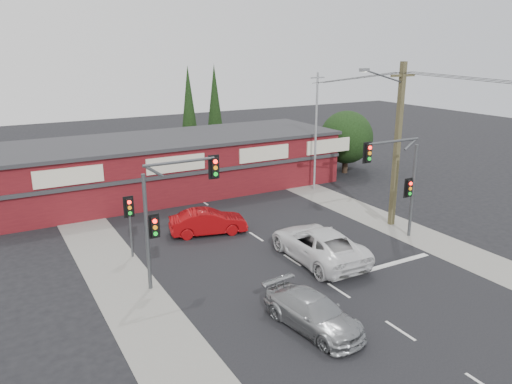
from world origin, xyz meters
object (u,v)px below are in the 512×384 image
shop_building (170,164)px  utility_pole (396,140)px  white_suv (318,244)px  red_sedan (208,222)px  silver_suv (313,313)px

shop_building → utility_pole: utility_pole is taller
white_suv → utility_pole: 8.69m
white_suv → utility_pole: utility_pole is taller
red_sedan → shop_building: size_ratio=0.17×
white_suv → red_sedan: size_ratio=1.38×
white_suv → utility_pole: (7.12, 2.10, 4.52)m
red_sedan → shop_building: bearing=6.1°
red_sedan → utility_pole: utility_pole is taller
white_suv → silver_suv: (-4.14, -5.35, -0.19)m
white_suv → red_sedan: bearing=-58.4°
silver_suv → utility_pole: bearing=25.5°
white_suv → shop_building: shop_building is taller
silver_suv → red_sedan: (0.63, 11.61, 0.07)m
white_suv → utility_pole: size_ratio=0.63×
white_suv → silver_suv: bearing=54.7°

